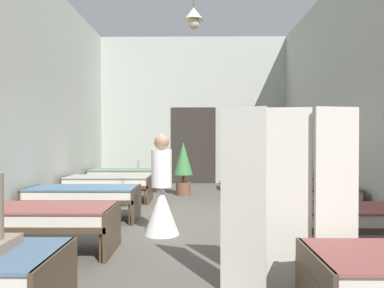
{
  "coord_description": "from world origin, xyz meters",
  "views": [
    {
      "loc": [
        0.08,
        -6.25,
        1.41
      ],
      "look_at": [
        0.0,
        1.28,
        1.3
      ],
      "focal_mm": 33.84,
      "sensor_mm": 36.0,
      "label": 1
    }
  ],
  "objects": [
    {
      "name": "bed_left_row_2",
      "position": [
        -1.88,
        0.0,
        0.44
      ],
      "size": [
        1.9,
        0.84,
        0.57
      ],
      "color": "#473828",
      "rests_on": "ground"
    },
    {
      "name": "bed_right_row_3",
      "position": [
        1.88,
        1.8,
        0.44
      ],
      "size": [
        1.9,
        0.84,
        0.57
      ],
      "color": "#473828",
      "rests_on": "ground"
    },
    {
      "name": "nurse_near_aisle",
      "position": [
        -0.42,
        -0.94,
        0.53
      ],
      "size": [
        0.52,
        0.52,
        1.49
      ],
      "rotation": [
        0.0,
        0.0,
        4.81
      ],
      "color": "white",
      "rests_on": "ground"
    },
    {
      "name": "bed_left_row_4",
      "position": [
        -1.88,
        3.61,
        0.44
      ],
      "size": [
        1.9,
        0.84,
        0.57
      ],
      "color": "#473828",
      "rests_on": "ground"
    },
    {
      "name": "privacy_screen",
      "position": [
        0.93,
        -2.98,
        0.85
      ],
      "size": [
        1.25,
        0.19,
        1.7
      ],
      "rotation": [
        0.0,
        0.0,
        -0.1
      ],
      "color": "silver",
      "rests_on": "ground"
    },
    {
      "name": "bed_right_row_2",
      "position": [
        1.88,
        0.0,
        0.44
      ],
      "size": [
        1.9,
        0.84,
        0.57
      ],
      "color": "#473828",
      "rests_on": "ground"
    },
    {
      "name": "potted_plant",
      "position": [
        -0.24,
        2.79,
        0.78
      ],
      "size": [
        0.48,
        0.48,
        1.33
      ],
      "color": "brown",
      "rests_on": "ground"
    },
    {
      "name": "ground_plane",
      "position": [
        0.0,
        0.0,
        -0.05
      ],
      "size": [
        6.46,
        11.01,
        0.1
      ],
      "primitive_type": "cube",
      "color": "#59544C"
    },
    {
      "name": "bed_right_row_1",
      "position": [
        1.88,
        -1.8,
        0.44
      ],
      "size": [
        1.9,
        0.84,
        0.57
      ],
      "color": "#473828",
      "rests_on": "ground"
    },
    {
      "name": "bed_left_row_3",
      "position": [
        -1.88,
        1.8,
        0.44
      ],
      "size": [
        1.9,
        0.84,
        0.57
      ],
      "color": "#473828",
      "rests_on": "ground"
    },
    {
      "name": "bed_left_row_1",
      "position": [
        -1.88,
        -1.8,
        0.44
      ],
      "size": [
        1.9,
        0.84,
        0.57
      ],
      "color": "#473828",
      "rests_on": "ground"
    },
    {
      "name": "bed_right_row_4",
      "position": [
        1.88,
        3.61,
        0.44
      ],
      "size": [
        1.9,
        0.84,
        0.57
      ],
      "color": "#473828",
      "rests_on": "ground"
    },
    {
      "name": "patient_seated_secondary",
      "position": [
        1.53,
        -0.09,
        0.87
      ],
      "size": [
        0.44,
        0.44,
        0.8
      ],
      "color": "gray",
      "rests_on": "bed_right_row_2"
    },
    {
      "name": "room_shell",
      "position": [
        0.0,
        1.25,
        2.32
      ],
      "size": [
        6.26,
        10.61,
        4.64
      ],
      "color": "#B2B7AD",
      "rests_on": "ground"
    }
  ]
}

